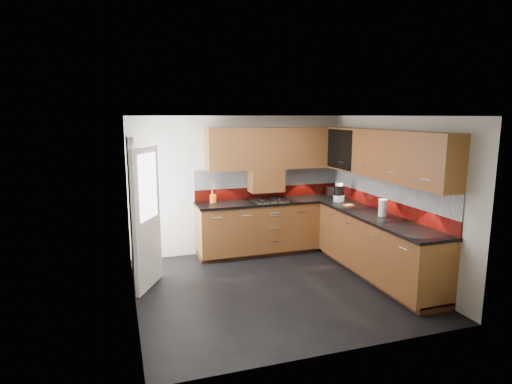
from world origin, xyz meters
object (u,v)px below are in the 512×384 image
object	(u,v)px
gas_hob	(269,200)
toaster	(333,191)
utensil_pot	(213,197)
food_processor	(339,193)

from	to	relation	value
gas_hob	toaster	size ratio (longest dim) A/B	2.24
utensil_pot	toaster	size ratio (longest dim) A/B	1.50
gas_hob	food_processor	size ratio (longest dim) A/B	1.84
utensil_pot	toaster	bearing A→B (deg)	-1.13
gas_hob	toaster	distance (m)	1.31
utensil_pot	food_processor	distance (m)	2.18
gas_hob	utensil_pot	xyz separation A→B (m)	(-0.96, 0.17, 0.08)
gas_hob	food_processor	xyz separation A→B (m)	(1.14, -0.39, 0.13)
gas_hob	food_processor	bearing A→B (deg)	-18.79
utensil_pot	food_processor	bearing A→B (deg)	-14.98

